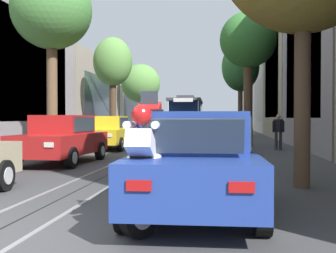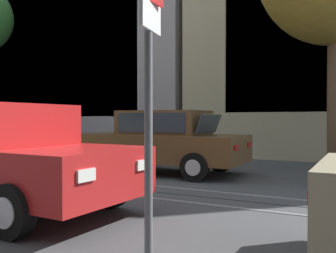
# 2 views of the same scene
# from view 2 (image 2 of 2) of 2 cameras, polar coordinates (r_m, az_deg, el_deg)

# --- Properties ---
(building_facade_right) EXTENTS (5.40, 48.90, 10.69)m
(building_facade_right) POSITION_cam_2_polar(r_m,az_deg,el_deg) (23.20, -19.96, 9.64)
(building_facade_right) COLOR tan
(building_facade_right) RESTS_ON ground
(parked_car_red_second_left) EXTENTS (2.10, 4.41, 1.58)m
(parked_car_red_second_left) POSITION_cam_2_polar(r_m,az_deg,el_deg) (6.32, -23.59, -4.13)
(parked_car_red_second_left) COLOR red
(parked_car_red_second_left) RESTS_ON ground
(parked_car_brown_second_right) EXTENTS (2.08, 4.40, 1.58)m
(parked_car_brown_second_right) POSITION_cam_2_polar(r_m,az_deg,el_deg) (9.69, -1.07, -2.26)
(parked_car_brown_second_right) COLOR brown
(parked_car_brown_second_right) RESTS_ON ground
(parked_car_white_mid_right) EXTENTS (2.12, 4.41, 1.58)m
(parked_car_white_mid_right) POSITION_cam_2_polar(r_m,az_deg,el_deg) (13.64, -22.68, -1.37)
(parked_car_white_mid_right) COLOR silver
(parked_car_white_mid_right) RESTS_ON ground
(pedestrian_on_left_pavement) EXTENTS (0.55, 0.41, 1.66)m
(pedestrian_on_left_pavement) POSITION_cam_2_polar(r_m,az_deg,el_deg) (16.61, -16.83, -0.43)
(pedestrian_on_left_pavement) COLOR #282D38
(pedestrian_on_left_pavement) RESTS_ON ground
(street_sign_post) EXTENTS (0.36, 0.09, 2.54)m
(street_sign_post) POSITION_cam_2_polar(r_m,az_deg,el_deg) (2.77, -2.82, 5.67)
(street_sign_post) COLOR slate
(street_sign_post) RESTS_ON ground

